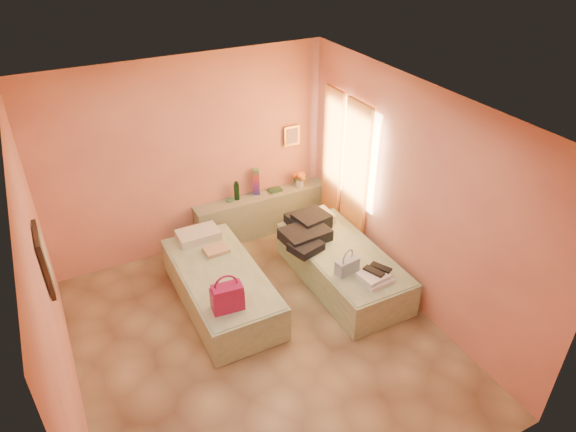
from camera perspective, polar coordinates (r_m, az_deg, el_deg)
name	(u,v)px	position (r m, az deg, el deg)	size (l,w,h in m)	color
ground	(262,341)	(6.20, -2.96, -13.72)	(4.50, 4.50, 0.00)	tan
room_walls	(252,183)	(5.60, -3.97, 3.71)	(4.02, 4.51, 2.81)	#FBA886
headboard_ledge	(262,214)	(7.82, -2.96, 0.24)	(2.05, 0.30, 0.65)	gray
bed_left	(221,287)	(6.58, -7.43, -7.81)	(0.90, 2.00, 0.50)	#B6CFA6
bed_right	(342,267)	(6.89, 6.08, -5.62)	(0.90, 2.00, 0.50)	#B6CFA6
water_bottle	(237,191)	(7.51, -5.73, 2.78)	(0.08, 0.08, 0.28)	#13341B
rainbow_box	(256,182)	(7.60, -3.56, 3.81)	(0.09, 0.09, 0.41)	#A3144C
small_dish	(230,200)	(7.54, -6.51, 1.80)	(0.11, 0.11, 0.03)	#498657
green_book	(275,190)	(7.75, -1.47, 2.91)	(0.20, 0.14, 0.03)	#25462D
flower_vase	(300,178)	(7.82, 1.30, 4.27)	(0.22, 0.22, 0.29)	silver
magenta_handbag	(227,297)	(5.79, -6.78, -8.89)	(0.35, 0.20, 0.33)	#A3144C
khaki_garment	(216,250)	(6.75, -8.00, -3.74)	(0.31, 0.24, 0.05)	tan
clothes_pile	(309,232)	(6.90, 2.33, -1.79)	(0.67, 0.67, 0.20)	black
blue_handbag	(347,266)	(6.33, 6.59, -5.57)	(0.30, 0.13, 0.19)	#3B5E8E
towel_stack	(376,278)	(6.28, 9.72, -6.77)	(0.35, 0.30, 0.10)	white
sandal_pair	(378,270)	(6.30, 9.96, -5.90)	(0.19, 0.26, 0.03)	black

